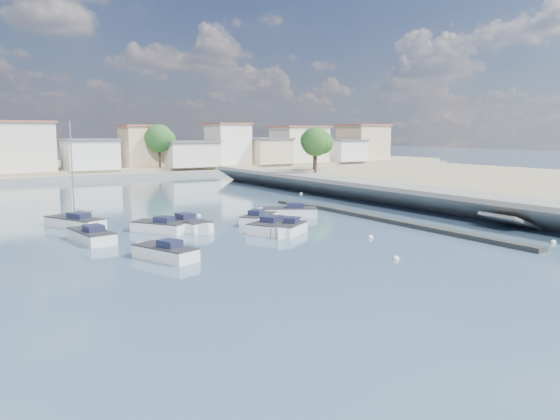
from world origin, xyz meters
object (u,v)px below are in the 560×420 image
motorboat_c (287,212)px  sailboat (73,222)px  motorboat_a (163,253)px  motorboat_g (190,225)px  motorboat_h (277,225)px  motorboat_e (90,236)px  motorboat_d (289,230)px  motorboat_b (260,219)px  motorboat_f (157,227)px

motorboat_c → sailboat: bearing=166.5°
motorboat_a → motorboat_g: same height
motorboat_c → sailboat: 18.92m
motorboat_a → sailboat: bearing=99.2°
motorboat_c → motorboat_h: bearing=-128.6°
motorboat_g → motorboat_h: bearing=-32.3°
motorboat_e → motorboat_d: bearing=-21.8°
motorboat_a → motorboat_e: 8.61m
motorboat_e → motorboat_g: bearing=3.3°
motorboat_b → motorboat_f: size_ratio=0.93×
motorboat_g → sailboat: 10.10m
motorboat_f → motorboat_g: same height
motorboat_d → motorboat_g: (-5.77, 5.94, 0.00)m
motorboat_h → motorboat_a: bearing=-156.7°
motorboat_b → motorboat_e: (-14.38, -0.31, 0.00)m
motorboat_d → motorboat_h: (0.20, 2.17, 0.00)m
motorboat_d → motorboat_g: same height
motorboat_b → motorboat_e: size_ratio=0.80×
motorboat_c → motorboat_h: size_ratio=0.93×
sailboat → motorboat_g: bearing=-39.3°
motorboat_g → sailboat: sailboat is taller
sailboat → motorboat_f: bearing=-47.9°
motorboat_b → motorboat_g: bearing=178.7°
motorboat_a → motorboat_d: (11.15, 2.74, -0.00)m
motorboat_c → motorboat_g: (-10.58, -1.98, 0.00)m
motorboat_f → motorboat_c: bearing=6.2°
motorboat_a → motorboat_e: bearing=107.4°
motorboat_e → sailboat: sailboat is taller
motorboat_c → motorboat_h: (-4.60, -5.76, -0.00)m
motorboat_c → sailboat: size_ratio=0.60×
motorboat_e → motorboat_b: bearing=1.2°
motorboat_e → motorboat_h: same height
motorboat_g → sailboat: bearing=140.7°
motorboat_b → motorboat_f: bearing=175.5°
motorboat_e → motorboat_h: size_ratio=0.95×
motorboat_b → sailboat: bearing=155.3°
motorboat_d → motorboat_f: size_ratio=0.83×
motorboat_d → motorboat_g: bearing=134.2°
motorboat_e → motorboat_g: same height
motorboat_b → motorboat_c: bearing=27.2°
motorboat_g → motorboat_d: bearing=-45.8°
motorboat_a → motorboat_c: same height
motorboat_g → motorboat_b: bearing=-1.3°
motorboat_b → motorboat_g: size_ratio=0.81×
motorboat_b → motorboat_e: bearing=-178.8°
motorboat_a → motorboat_f: bearing=73.0°
motorboat_e → motorboat_g: size_ratio=1.01×
motorboat_h → motorboat_g: bearing=147.7°
motorboat_h → sailboat: size_ratio=0.65×
motorboat_e → motorboat_f: (5.40, 1.02, -0.00)m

